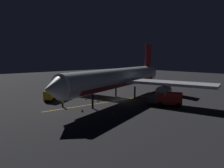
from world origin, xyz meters
name	(u,v)px	position (x,y,z in m)	size (l,w,h in m)	color
ground_plane	(119,100)	(0.00, 0.00, -0.10)	(180.00, 180.00, 0.20)	#242427
apron_guide_stripe	(105,102)	(0.00, 4.00, 0.00)	(0.24, 24.76, 0.01)	gold
airliner	(121,78)	(0.16, -0.61, 4.44)	(37.00, 39.21, 12.31)	silver
baggage_truck	(56,94)	(8.71, 10.00, 1.15)	(4.23, 6.05, 2.17)	gold
catering_truck	(166,99)	(-9.80, -2.51, 1.29)	(6.43, 4.82, 2.51)	maroon
ground_crew_worker	(63,102)	(2.15, 12.03, 0.89)	(0.40, 0.40, 1.74)	black
traffic_cone_near_left	(82,110)	(-2.80, 11.19, 0.25)	(0.50, 0.50, 0.55)	#EA590F
traffic_cone_near_right	(86,98)	(4.88, 5.07, 0.25)	(0.50, 0.50, 0.55)	#EA590F
traffic_cone_under_wing	(98,101)	(1.27, 4.67, 0.25)	(0.50, 0.50, 0.55)	#EA590F
traffic_cone_far	(113,113)	(-7.54, 8.60, 0.25)	(0.50, 0.50, 0.55)	#EA590F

